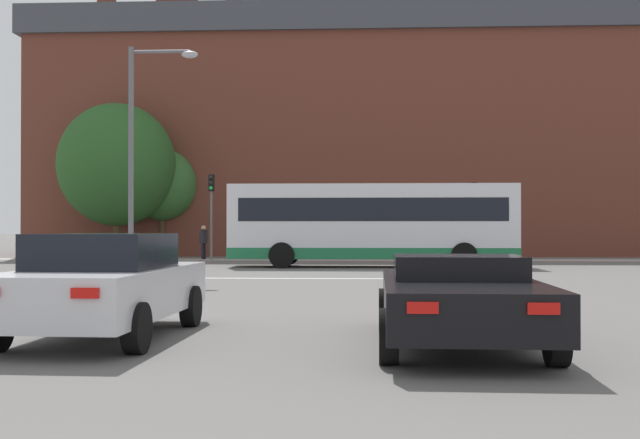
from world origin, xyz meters
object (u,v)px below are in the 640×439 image
at_px(traffic_light_far_right, 474,207).
at_px(pedestrian_waiting, 204,239).
at_px(bus_crossing_lead, 372,223).
at_px(car_saloon_left, 104,284).
at_px(traffic_light_far_left, 211,203).
at_px(car_roadster_right, 459,298).
at_px(street_lamp_junction, 143,137).

xyz_separation_m(traffic_light_far_right, pedestrian_waiting, (-13.20, 0.88, -1.55)).
bearing_deg(bus_crossing_lead, car_saloon_left, -10.95).
bearing_deg(car_saloon_left, traffic_light_far_left, 99.21).
relative_size(traffic_light_far_right, pedestrian_waiting, 2.23).
bearing_deg(traffic_light_far_right, pedestrian_waiting, 176.19).
bearing_deg(car_saloon_left, car_roadster_right, -4.48).
height_order(traffic_light_far_left, pedestrian_waiting, traffic_light_far_left).
height_order(car_roadster_right, traffic_light_far_left, traffic_light_far_left).
distance_m(car_saloon_left, traffic_light_far_left, 27.38).
bearing_deg(pedestrian_waiting, car_saloon_left, -148.92).
xyz_separation_m(traffic_light_far_right, traffic_light_far_left, (-12.59, -0.29, 0.24)).
bearing_deg(pedestrian_waiting, street_lamp_junction, -153.07).
xyz_separation_m(car_saloon_left, pedestrian_waiting, (-4.22, 28.24, 0.22)).
bearing_deg(bus_crossing_lead, street_lamp_junction, -42.34).
relative_size(car_roadster_right, traffic_light_far_right, 1.31).
distance_m(traffic_light_far_left, street_lamp_junction, 14.16).
distance_m(car_saloon_left, street_lamp_junction, 13.83).
distance_m(car_roadster_right, street_lamp_junction, 16.12).
height_order(bus_crossing_lead, pedestrian_waiting, bus_crossing_lead).
bearing_deg(traffic_light_far_right, street_lamp_junction, -129.99).
relative_size(car_saloon_left, bus_crossing_lead, 0.40).
relative_size(street_lamp_junction, pedestrian_waiting, 4.23).
xyz_separation_m(car_saloon_left, car_roadster_right, (4.89, -0.52, -0.12)).
bearing_deg(pedestrian_waiting, car_roadster_right, -139.84).
distance_m(traffic_light_far_left, pedestrian_waiting, 2.23).
bearing_deg(car_roadster_right, pedestrian_waiting, 108.74).
xyz_separation_m(bus_crossing_lead, traffic_light_far_right, (4.96, 6.58, 0.78)).
relative_size(car_roadster_right, traffic_light_far_left, 1.18).
xyz_separation_m(traffic_light_far_right, street_lamp_junction, (-12.04, -14.35, 1.81)).
relative_size(traffic_light_far_left, pedestrian_waiting, 2.46).
height_order(car_saloon_left, traffic_light_far_left, traffic_light_far_left).
distance_m(car_saloon_left, car_roadster_right, 4.92).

